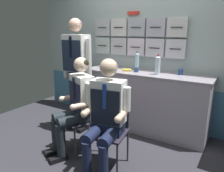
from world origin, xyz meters
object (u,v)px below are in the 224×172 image
Objects in this scene: crew_member_standing at (77,65)px; paper_cup_tan at (180,72)px; folding_chair_center at (111,122)px; crew_member_left at (76,102)px; water_bottle_short at (137,61)px; snack_banana at (127,70)px; crew_member_center at (106,112)px; folding_chair_left at (88,112)px.

paper_cup_tan is (1.39, 0.63, -0.06)m from crew_member_standing.
crew_member_standing is at bearing 151.04° from folding_chair_center.
folding_chair_center is 9.57× the size of paper_cup_tan.
crew_member_left reaches higher than paper_cup_tan.
crew_member_standing reaches higher than crew_member_left.
crew_member_standing reaches higher than folding_chair_center.
water_bottle_short is 1.72× the size of snack_banana.
crew_member_left is at bearing 165.53° from crew_member_center.
crew_member_center is 1.37m from water_bottle_short.
snack_banana is at bearing 107.00° from crew_member_center.
crew_member_center is (0.46, -0.28, 0.19)m from folding_chair_left.
folding_chair_center is 0.24m from crew_member_center.
snack_banana is at bearing -168.59° from paper_cup_tan.
folding_chair_center is 1.32m from paper_cup_tan.
crew_member_standing is (-0.50, 0.39, 0.52)m from folding_chair_left.
folding_chair_left is 4.85× the size of snack_banana.
crew_member_center is 14.53× the size of paper_cup_tan.
crew_member_left is 0.98× the size of crew_member_center.
folding_chair_left is at bearing -101.81° from water_bottle_short.
folding_chair_left is at bearing -131.40° from paper_cup_tan.
folding_chair_center is at bearing -28.96° from crew_member_standing.
crew_member_standing is 19.71× the size of paper_cup_tan.
folding_chair_left is at bearing 64.25° from crew_member_left.
crew_member_left is 4.16× the size of water_bottle_short.
paper_cup_tan is at bearing 48.60° from folding_chair_left.
water_bottle_short is at bearing -179.27° from paper_cup_tan.
paper_cup_tan is (0.97, 1.16, 0.30)m from crew_member_left.
paper_cup_tan is 0.80m from snack_banana.
paper_cup_tan reaches higher than snack_banana.
crew_member_standing reaches higher than water_bottle_short.
crew_member_left is at bearing -100.23° from snack_banana.
crew_member_left reaches higher than snack_banana.
crew_member_standing reaches higher than snack_banana.
snack_banana is (-0.32, 0.98, 0.44)m from folding_chair_center.
crew_member_left is at bearing -129.75° from paper_cup_tan.
snack_banana reaches higher than folding_chair_left.
crew_member_center reaches higher than paper_cup_tan.
crew_member_left is 1.54m from paper_cup_tan.
water_bottle_short is at bearing 101.12° from folding_chair_center.
snack_banana is at bearing -123.64° from water_bottle_short.
crew_member_left reaches higher than folding_chair_left.
folding_chair_left is 0.66× the size of crew_member_center.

